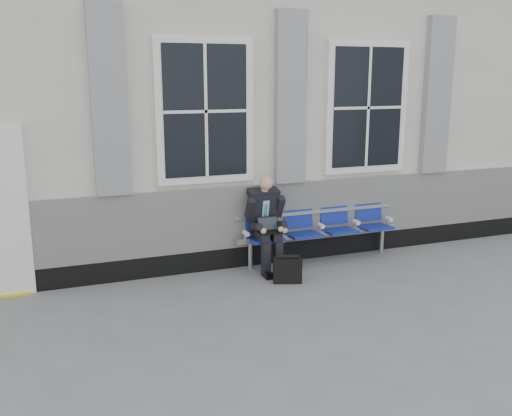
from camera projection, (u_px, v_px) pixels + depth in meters
name	position (u px, v px, depth m)	size (l,w,h in m)	color
ground	(394.00, 285.00, 7.57)	(70.00, 70.00, 0.00)	slate
station_building	(289.00, 104.00, 10.22)	(14.40, 4.40, 4.49)	silver
bench	(319.00, 224.00, 8.49)	(2.60, 0.47, 0.91)	#9EA0A3
businessman	(266.00, 219.00, 8.02)	(0.54, 0.72, 1.36)	black
briefcase	(288.00, 270.00, 7.63)	(0.41, 0.27, 0.39)	black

